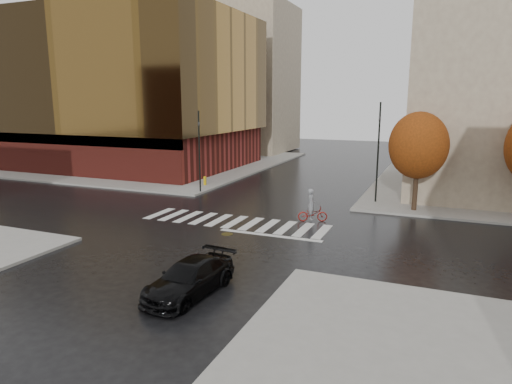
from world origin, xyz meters
TOP-DOWN VIEW (x-y plane):
  - ground at (0.00, 0.00)m, footprint 120.00×120.00m
  - sidewalk_nw at (-21.00, 21.00)m, footprint 30.00×30.00m
  - crosswalk at (0.00, 0.50)m, footprint 12.00×3.00m
  - office_glass at (-22.00, 17.99)m, footprint 27.00×19.00m
  - building_nw_far at (-16.00, 37.00)m, footprint 14.00×12.00m
  - tree_ne_a at (10.00, 7.40)m, footprint 3.80×3.80m
  - sedan at (2.91, -9.77)m, footprint 2.30×4.70m
  - cyclist at (4.33, 2.50)m, footprint 1.90×1.24m
  - traffic_light_nw at (-6.30, 7.39)m, footprint 0.20×0.18m
  - traffic_light_ne at (7.25, 9.00)m, footprint 0.19×0.21m
  - fire_hydrant at (-7.32, 10.00)m, footprint 0.27×0.27m
  - manhole at (0.69, -2.00)m, footprint 0.83×0.83m

SIDE VIEW (x-z plane):
  - ground at x=0.00m, z-range 0.00..0.00m
  - crosswalk at x=0.00m, z-range 0.00..0.01m
  - manhole at x=0.69m, z-range 0.00..0.01m
  - sidewalk_nw at x=-21.00m, z-range 0.00..0.15m
  - fire_hydrant at x=-7.32m, z-range 0.19..0.95m
  - sedan at x=2.91m, z-range 0.00..1.32m
  - cyclist at x=4.33m, z-range -0.33..1.72m
  - traffic_light_nw at x=-6.30m, z-range 0.51..6.90m
  - traffic_light_ne at x=7.25m, z-range 0.62..7.69m
  - tree_ne_a at x=10.00m, z-range 1.20..7.71m
  - office_glass at x=-22.00m, z-range 0.28..16.28m
  - building_nw_far at x=-16.00m, z-range 0.15..20.15m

